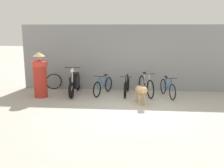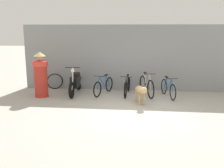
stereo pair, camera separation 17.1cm
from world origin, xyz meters
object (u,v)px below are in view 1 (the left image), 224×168
Objects in this scene: bicycle_0 at (103,86)px; bicycle_3 at (168,88)px; bicycle_2 at (146,86)px; spare_tire_left at (54,82)px; bicycle_1 at (127,87)px; person_in_robes at (40,75)px; stray_dog at (141,91)px; motorcycle at (75,83)px.

bicycle_0 is 1.02× the size of bicycle_3.
bicycle_2 is 4.02m from spare_tire_left.
bicycle_1 is 1.60m from bicycle_3.
person_in_robes reaches higher than bicycle_1.
bicycle_0 is 2.31× the size of spare_tire_left.
stray_dog is at bearing -57.64° from bicycle_3.
person_in_robes is (-1.21, -0.56, 0.41)m from motorcycle.
person_in_robes is (-4.06, -0.58, 0.48)m from bicycle_2.
bicycle_3 is 4.94m from person_in_robes.
bicycle_0 is at bearing -147.04° from stray_dog.
bicycle_3 is 4.85m from spare_tire_left.
bicycle_2 is 2.35× the size of spare_tire_left.
person_in_robes reaches higher than bicycle_2.
motorcycle is at bearing -156.24° from person_in_robes.
bicycle_3 is (1.60, -0.15, 0.00)m from bicycle_1.
motorcycle is 1.71× the size of stray_dog.
stray_dog is at bearing 68.76° from bicycle_0.
stray_dog is (-1.06, -1.12, 0.15)m from bicycle_3.
bicycle_3 is at bearing 86.62° from motorcycle.
bicycle_0 is at bearing -86.02° from bicycle_1.
bicycle_0 reaches higher than bicycle_3.
spare_tire_left is (-3.72, 1.95, -0.14)m from stray_dog.
motorcycle is (-3.68, 0.08, 0.12)m from bicycle_3.
person_in_robes is (-3.83, 0.64, 0.38)m from stray_dog.
bicycle_0 is 2.35m from spare_tire_left.
bicycle_3 is at bearing 105.95° from bicycle_0.
bicycle_0 is at bearing -109.20° from bicycle_2.
bicycle_0 is at bearing -166.10° from person_in_robes.
bicycle_2 is at bearing -172.80° from person_in_robes.
spare_tire_left is (-2.24, 0.69, 0.01)m from bicycle_0.
bicycle_2 is 2.85m from motorcycle.
spare_tire_left is at bearing -87.81° from bicycle_0.
bicycle_3 is 2.27× the size of spare_tire_left.
motorcycle reaches higher than bicycle_0.
stray_dog is 3.90m from person_in_robes.
person_in_robes is at bearing -55.88° from bicycle_0.
bicycle_3 is 1.55m from stray_dog.
stray_dog is at bearing 63.32° from motorcycle.
bicycle_1 is (0.94, 0.00, -0.00)m from bicycle_0.
bicycle_3 is at bearing -9.91° from spare_tire_left.
bicycle_0 reaches higher than stray_dog.
stray_dog is 1.74× the size of spare_tire_left.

